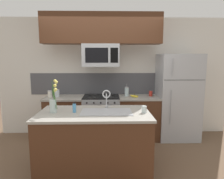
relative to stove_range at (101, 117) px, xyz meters
The scene contains 20 objects.
ground_plane 1.01m from the stove_range, 90.00° to the right, with size 10.00×10.00×0.00m, color brown.
rear_partition 0.97m from the stove_range, 51.72° to the left, with size 5.20×0.10×2.60m, color silver.
splash_band 0.76m from the stove_range, 90.00° to the left, with size 3.18×0.01×0.48m, color #4C4C51.
back_counter_left 0.78m from the stove_range, behind, with size 0.82×0.65×0.91m.
back_counter_right 0.80m from the stove_range, ahead, with size 0.86×0.65×0.91m.
stove_range is the anchor object (origin of this frame).
microwave 1.31m from the stove_range, 89.84° to the right, with size 0.74×0.40×0.45m.
upper_cabinet_band 1.84m from the stove_range, 65.85° to the right, with size 2.39×0.34×0.60m, color #4C2B19.
refrigerator 1.69m from the stove_range, ahead, with size 0.84×0.74×1.80m.
storage_jar_tall 1.19m from the stove_range, behind, with size 0.09×0.09×0.14m.
storage_jar_medium 1.08m from the stove_range, behind, with size 0.10×0.10×0.16m.
banana_bunch 0.84m from the stove_range, ahead, with size 0.19×0.16×0.08m.
french_press 0.78m from the stove_range, ahead, with size 0.09×0.09×0.27m.
coffee_tin 1.18m from the stove_range, ahead, with size 0.08×0.08×0.11m, color #B22D23.
island_counter 1.25m from the stove_range, 93.11° to the right, with size 1.67×0.92×0.91m.
kitchen_sink 1.31m from the stove_range, 84.69° to the right, with size 0.76×0.44×0.16m.
sink_faucet 1.22m from the stove_range, 83.54° to the right, with size 0.14×0.14×0.31m.
dish_soap_bottle 1.40m from the stove_range, 106.13° to the right, with size 0.06×0.05×0.16m.
drinking_glass 1.55m from the stove_range, 62.64° to the right, with size 0.07×0.07×0.10m.
flower_vase 1.54m from the stove_range, 118.00° to the right, with size 0.15×0.17×0.50m.
Camera 1 is at (0.13, -3.26, 1.69)m, focal length 32.00 mm.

